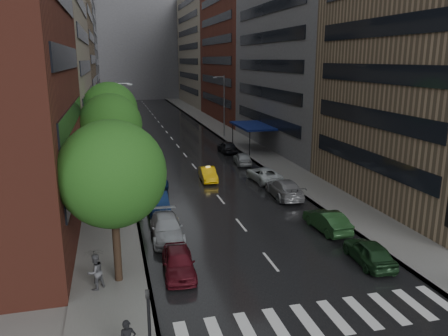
# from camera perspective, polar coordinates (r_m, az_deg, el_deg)

# --- Properties ---
(ground) EXTENTS (220.00, 220.00, 0.00)m
(ground) POSITION_cam_1_polar(r_m,az_deg,el_deg) (22.85, 9.76, -16.28)
(ground) COLOR gray
(ground) RESTS_ON ground
(road) EXTENTS (14.00, 140.00, 0.01)m
(road) POSITION_cam_1_polar(r_m,az_deg,el_deg) (69.34, -7.30, 4.43)
(road) COLOR black
(road) RESTS_ON ground
(sidewalk_left) EXTENTS (4.00, 140.00, 0.15)m
(sidewalk_left) POSITION_cam_1_polar(r_m,az_deg,el_deg) (68.82, -14.77, 4.06)
(sidewalk_left) COLOR gray
(sidewalk_left) RESTS_ON ground
(sidewalk_right) EXTENTS (4.00, 140.00, 0.15)m
(sidewalk_right) POSITION_cam_1_polar(r_m,az_deg,el_deg) (70.99, -0.06, 4.82)
(sidewalk_right) COLOR gray
(sidewalk_right) RESTS_ON ground
(crosswalk) EXTENTS (13.15, 2.80, 0.01)m
(crosswalk) POSITION_cam_1_polar(r_m,az_deg,el_deg) (21.39, 12.57, -18.68)
(crosswalk) COLOR silver
(crosswalk) RESTS_ON ground
(buildings_left) EXTENTS (8.00, 108.00, 38.00)m
(buildings_left) POSITION_cam_1_polar(r_m,az_deg,el_deg) (77.07, -20.20, 16.60)
(buildings_left) COLOR maroon
(buildings_left) RESTS_ON ground
(buildings_right) EXTENTS (8.05, 109.10, 36.00)m
(buildings_right) POSITION_cam_1_polar(r_m,az_deg,el_deg) (78.25, 3.11, 16.65)
(buildings_right) COLOR #937A5B
(buildings_right) RESTS_ON ground
(building_far) EXTENTS (40.00, 14.00, 32.00)m
(building_far) POSITION_cam_1_polar(r_m,az_deg,el_deg) (136.21, -11.34, 15.70)
(building_far) COLOR slate
(building_far) RESTS_ON ground
(tree_near) EXTENTS (5.42, 5.42, 8.64)m
(tree_near) POSITION_cam_1_polar(r_m,az_deg,el_deg) (22.33, -14.39, -0.80)
(tree_near) COLOR #382619
(tree_near) RESTS_ON ground
(tree_mid) EXTENTS (5.43, 5.43, 8.66)m
(tree_mid) POSITION_cam_1_polar(r_m,az_deg,el_deg) (39.04, -14.61, 5.45)
(tree_mid) COLOR #382619
(tree_mid) RESTS_ON ground
(tree_far) EXTENTS (5.77, 5.77, 9.20)m
(tree_far) POSITION_cam_1_polar(r_m,az_deg,el_deg) (47.41, -14.69, 7.34)
(tree_far) COLOR #382619
(tree_far) RESTS_ON ground
(taxi) EXTENTS (1.60, 4.03, 1.30)m
(taxi) POSITION_cam_1_polar(r_m,az_deg,el_deg) (42.20, -2.10, -0.80)
(taxi) COLOR yellow
(taxi) RESTS_ON ground
(parked_cars_left) EXTENTS (3.12, 39.58, 1.55)m
(parked_cars_left) POSITION_cam_1_polar(r_m,az_deg,el_deg) (41.21, -9.73, -1.24)
(parked_cars_left) COLOR #54101A
(parked_cars_left) RESTS_ON ground
(parked_cars_right) EXTENTS (2.63, 36.04, 1.56)m
(parked_cars_right) POSITION_cam_1_polar(r_m,az_deg,el_deg) (39.99, 6.36, -1.61)
(parked_cars_right) COLOR #18361C
(parked_cars_right) RESTS_ON ground
(ped_black_umbrella) EXTENTS (1.15, 1.12, 2.09)m
(ped_black_umbrella) POSITION_cam_1_polar(r_m,az_deg,el_deg) (23.29, -16.52, -12.23)
(ped_black_umbrella) COLOR #54555A
(ped_black_umbrella) RESTS_ON sidewalk_left
(traffic_light) EXTENTS (0.18, 0.15, 3.45)m
(traffic_light) POSITION_cam_1_polar(r_m,az_deg,el_deg) (16.81, -9.74, -19.50)
(traffic_light) COLOR black
(traffic_light) RESTS_ON sidewalk_left
(street_lamp_left) EXTENTS (1.74, 0.22, 9.00)m
(street_lamp_left) POSITION_cam_1_polar(r_m,az_deg,el_deg) (48.32, -13.54, 5.85)
(street_lamp_left) COLOR gray
(street_lamp_left) RESTS_ON sidewalk_left
(street_lamp_right) EXTENTS (1.74, 0.22, 9.00)m
(street_lamp_right) POSITION_cam_1_polar(r_m,az_deg,el_deg) (65.25, -0.05, 8.27)
(street_lamp_right) COLOR gray
(street_lamp_right) RESTS_ON sidewalk_right
(awning) EXTENTS (4.00, 8.00, 3.12)m
(awning) POSITION_cam_1_polar(r_m,az_deg,el_deg) (56.29, 3.75, 5.51)
(awning) COLOR navy
(awning) RESTS_ON sidewalk_right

